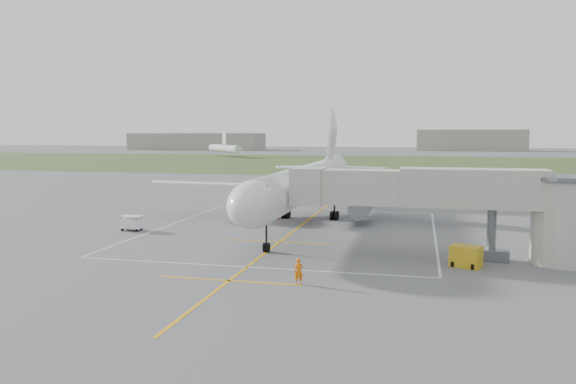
% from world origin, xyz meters
% --- Properties ---
extents(ground, '(700.00, 700.00, 0.00)m').
position_xyz_m(ground, '(0.00, 0.00, 0.00)').
color(ground, '#5B5B5E').
rests_on(ground, ground).
extents(grass_strip, '(700.00, 120.00, 0.02)m').
position_xyz_m(grass_strip, '(0.00, 130.00, 0.01)').
color(grass_strip, '#374F22').
rests_on(grass_strip, ground).
extents(apron_markings, '(28.20, 60.00, 0.01)m').
position_xyz_m(apron_markings, '(0.00, -5.82, 0.01)').
color(apron_markings, '#EEA10E').
rests_on(apron_markings, ground).
extents(airliner, '(38.93, 46.75, 13.52)m').
position_xyz_m(airliner, '(-0.00, 0.75, 4.39)').
color(airliner, silver).
rests_on(airliner, ground).
extents(jet_bridge, '(23.40, 5.00, 7.20)m').
position_xyz_m(jet_bridge, '(15.72, -13.50, 4.74)').
color(jet_bridge, '#B0AC9F').
rests_on(jet_bridge, ground).
extents(gpu_unit, '(2.53, 2.17, 1.61)m').
position_xyz_m(gpu_unit, '(15.93, -16.18, 0.80)').
color(gpu_unit, '#BC9617').
rests_on(gpu_unit, ground).
extents(baggage_cart, '(2.25, 1.40, 1.53)m').
position_xyz_m(baggage_cart, '(-16.30, -7.54, 0.79)').
color(baggage_cart, silver).
rests_on(baggage_cart, ground).
extents(ramp_worker_nose, '(0.70, 0.53, 1.72)m').
position_xyz_m(ramp_worker_nose, '(4.79, -23.75, 0.86)').
color(ramp_worker_nose, '#E26507').
rests_on(ramp_worker_nose, ground).
extents(ramp_worker_wing, '(1.17, 1.18, 1.93)m').
position_xyz_m(ramp_worker_wing, '(-3.46, 3.33, 0.96)').
color(ramp_worker_wing, '#FF4708').
rests_on(ramp_worker_wing, ground).
extents(distant_hangars, '(345.00, 49.00, 12.00)m').
position_xyz_m(distant_hangars, '(-16.15, 265.19, 5.17)').
color(distant_hangars, gray).
rests_on(distant_hangars, ground).
extents(distant_aircraft, '(175.82, 37.95, 8.85)m').
position_xyz_m(distant_aircraft, '(9.05, 170.36, 3.59)').
color(distant_aircraft, silver).
rests_on(distant_aircraft, ground).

